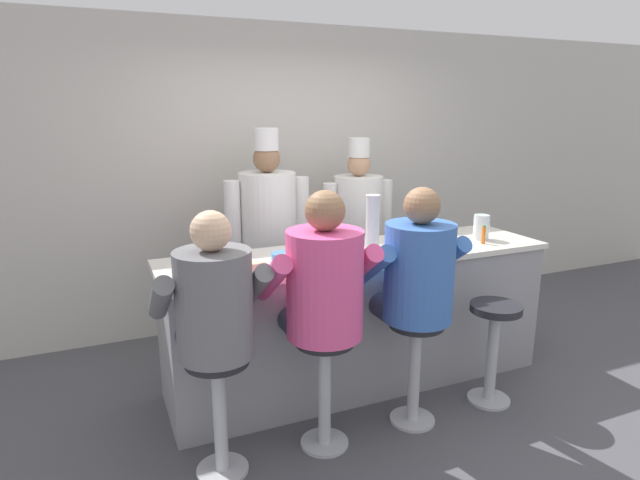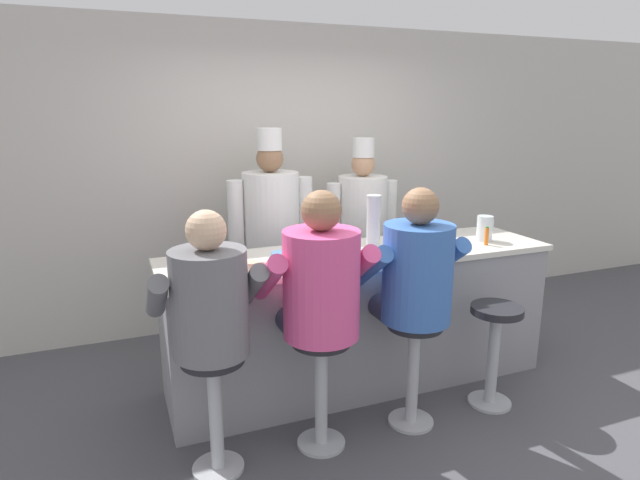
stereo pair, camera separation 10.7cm
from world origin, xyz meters
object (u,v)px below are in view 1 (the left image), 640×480
ketchup_bottle_red (431,233)px  breakfast_plate (202,274)px  cereal_bowl (284,256)px  coffee_mug_blue (401,240)px  diner_seated_blue (415,278)px  cook_in_whites_near (268,230)px  diner_seated_grey (213,311)px  cup_stack_steel (372,222)px  water_pitcher_clear (481,227)px  napkin_dispenser_chrome (433,245)px  diner_seated_pink (322,290)px  coffee_mug_tan (255,269)px  cook_in_whites_far (358,226)px  hot_sauce_bottle_orange (484,235)px  empty_stool_round (494,337)px  mustard_bottle_yellow (415,238)px

ketchup_bottle_red → breakfast_plate: ketchup_bottle_red is taller
cereal_bowl → coffee_mug_blue: bearing=-0.9°
ketchup_bottle_red → cereal_bowl: bearing=172.1°
diner_seated_blue → cook_in_whites_near: 1.53m
diner_seated_grey → cup_stack_steel: bearing=25.2°
ketchup_bottle_red → water_pitcher_clear: (0.51, 0.08, -0.02)m
cup_stack_steel → napkin_dispenser_chrome: bearing=-41.4°
cereal_bowl → ketchup_bottle_red: bearing=-7.9°
breakfast_plate → diner_seated_pink: (0.59, -0.45, -0.04)m
coffee_mug_tan → napkin_dispenser_chrome: napkin_dispenser_chrome is taller
ketchup_bottle_red → diner_seated_pink: diner_seated_pink is taller
napkin_dispenser_chrome → cook_in_whites_far: size_ratio=0.07×
breakfast_plate → cup_stack_steel: bearing=6.8°
cook_in_whites_near → cook_in_whites_far: (0.86, 0.06, -0.05)m
breakfast_plate → diner_seated_pink: 0.74m
napkin_dispenser_chrome → diner_seated_pink: size_ratio=0.08×
napkin_dispenser_chrome → diner_seated_blue: size_ratio=0.08×
cook_in_whites_near → breakfast_plate: bearing=-126.5°
hot_sauce_bottle_orange → cook_in_whites_far: (-0.48, 1.09, -0.11)m
cereal_bowl → diner_seated_grey: size_ratio=0.11×
diner_seated_grey → ketchup_bottle_red: bearing=15.3°
coffee_mug_blue → empty_stool_round: bearing=-59.8°
cereal_bowl → diner_seated_pink: bearing=-88.4°
coffee_mug_blue → cook_in_whites_near: bearing=130.0°
hot_sauce_bottle_orange → coffee_mug_blue: hot_sauce_bottle_orange is taller
cereal_bowl → diner_seated_blue: diner_seated_blue is taller
coffee_mug_blue → napkin_dispenser_chrome: (0.09, -0.28, 0.01)m
empty_stool_round → diner_seated_pink: bearing=178.3°
ketchup_bottle_red → diner_seated_grey: (-1.67, -0.46, -0.17)m
breakfast_plate → cereal_bowl: bearing=15.1°
cook_in_whites_far → empty_stool_round: bearing=-81.4°
cereal_bowl → empty_stool_round: cereal_bowl is taller
water_pitcher_clear → cereal_bowl: bearing=177.4°
coffee_mug_tan → empty_stool_round: coffee_mug_tan is taller
mustard_bottle_yellow → cereal_bowl: bearing=169.1°
hot_sauce_bottle_orange → breakfast_plate: (-2.08, 0.03, -0.05)m
diner_seated_blue → cook_in_whites_near: size_ratio=0.84×
diner_seated_grey → hot_sauce_bottle_orange: bearing=11.2°
cup_stack_steel → diner_seated_blue: 0.64m
coffee_mug_blue → cook_in_whites_far: (0.13, 0.93, -0.10)m
cereal_bowl → diner_seated_blue: (0.64, -0.60, -0.06)m
hot_sauce_bottle_orange → cup_stack_steel: 0.87m
coffee_mug_blue → coffee_mug_tan: 1.20m
hot_sauce_bottle_orange → diner_seated_pink: size_ratio=0.09×
ketchup_bottle_red → cook_in_whites_near: size_ratio=0.14×
coffee_mug_blue → ketchup_bottle_red: bearing=-39.2°
cup_stack_steel → diner_seated_pink: (-0.65, -0.59, -0.22)m
breakfast_plate → diner_seated_grey: bearing=-94.2°
diner_seated_pink → coffee_mug_tan: bearing=130.6°
empty_stool_round → coffee_mug_tan: bearing=166.2°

